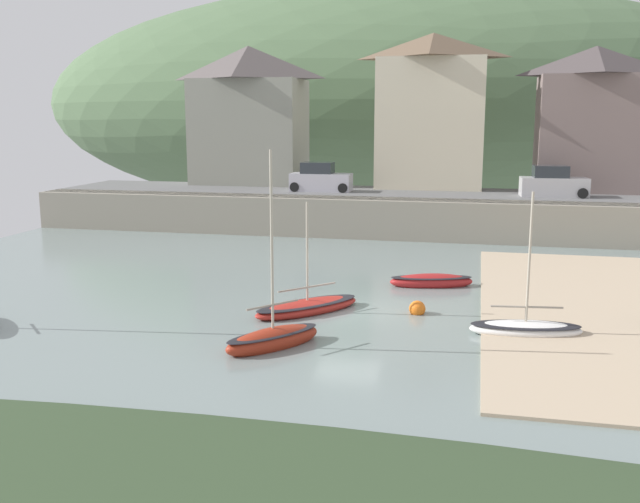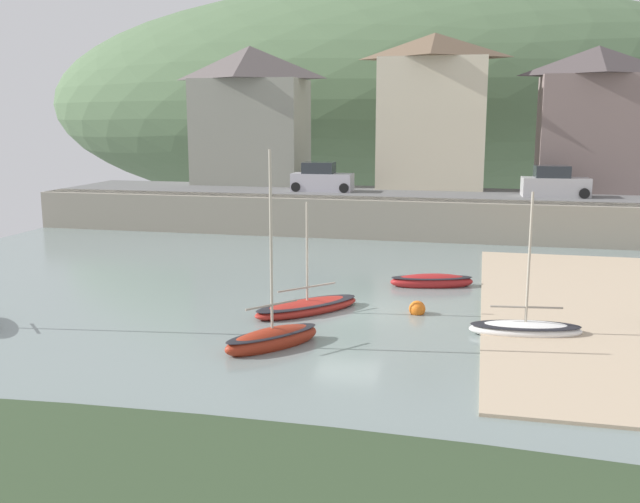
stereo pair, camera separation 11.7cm
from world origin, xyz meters
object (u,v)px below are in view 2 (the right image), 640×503
Objects in this scene: waterfront_building_centre at (433,110)px; sailboat_far_left at (525,329)px; dinghy_open_wooden at (272,338)px; parked_car_near_slipway at (322,179)px; fishing_boat_green at (432,281)px; parked_car_by_wall at (555,184)px; sailboat_blue_trim at (307,307)px; waterfront_building_left at (251,114)px; mooring_buoy at (417,309)px; waterfront_building_right at (594,118)px.

waterfront_building_centre is 28.49m from sailboat_far_left.
parked_car_near_slipway is at bearing 47.95° from dinghy_open_wooden.
parked_car_by_wall is (6.44, 16.02, 2.98)m from fishing_boat_green.
parked_car_near_slipway is (-4.30, 21.34, 2.99)m from sailboat_blue_trim.
waterfront_building_centre is at bearing 93.83° from sailboat_far_left.
sailboat_far_left reaches higher than sailboat_blue_trim.
parked_car_by_wall is at bearing 15.67° from dinghy_open_wooden.
sailboat_blue_trim is (0.09, 4.31, -0.09)m from dinghy_open_wooden.
sailboat_far_left is 25.76m from parked_car_near_slipway.
waterfront_building_left is at bearing 117.64° from sailboat_far_left.
mooring_buoy is at bearing -111.71° from parked_car_by_wall.
sailboat_far_left is at bearing -100.96° from parked_car_by_wall.
sailboat_far_left is 7.39m from fishing_boat_green.
parked_car_by_wall is (21.54, -4.50, -4.33)m from waterfront_building_left.
sailboat_blue_trim is at bearing 164.86° from sailboat_far_left.
sailboat_blue_trim is (-2.74, -25.84, -7.60)m from waterfront_building_centre.
waterfront_building_right is at bearing 14.61° from sailboat_blue_trim.
sailboat_far_left reaches higher than mooring_buoy.
dinghy_open_wooden is 4.31m from sailboat_blue_trim.
waterfront_building_centre is 9.54m from parked_car_near_slipway.
sailboat_blue_trim is 1.04× the size of parked_car_by_wall.
mooring_buoy is at bearing -38.12° from sailboat_blue_trim.
sailboat_far_left is (-5.53, -26.96, -7.05)m from waterfront_building_right.
dinghy_open_wooden is 1.59× the size of parked_car_near_slipway.
sailboat_far_left is 1.20× the size of parked_car_by_wall.
waterfront_building_centre is 26.30m from mooring_buoy.
fishing_boat_green is at bearing 3.03° from sailboat_blue_trim.
waterfront_building_centre is 10.77m from waterfront_building_right.
dinghy_open_wooden is 10.43× the size of mooring_buoy.
dinghy_open_wooden reaches higher than sailboat_far_left.
parked_car_near_slipway reaches higher than sailboat_blue_trim.
sailboat_blue_trim is at bearing -78.99° from parked_car_near_slipway.
waterfront_building_right is 1.90× the size of sailboat_far_left.
sailboat_far_left is at bearing -75.23° from fishing_boat_green.
waterfront_building_centre is 21.93m from fishing_boat_green.
dinghy_open_wooden reaches higher than parked_car_near_slipway.
waterfront_building_right is at bearing 13.81° from parked_car_near_slipway.
mooring_buoy is at bearing -68.19° from parked_car_near_slipway.
parked_car_near_slipway is (-8.63, 16.02, 2.98)m from fishing_boat_green.
sailboat_blue_trim is at bearing -67.39° from waterfront_building_left.
waterfront_building_centre is (13.50, -0.00, 0.27)m from waterfront_building_left.
sailboat_blue_trim is at bearing -96.04° from waterfront_building_centre.
waterfront_building_left is 1.54× the size of dinghy_open_wooden.
waterfront_building_right is at bearing 0.00° from waterfront_building_centre.
parked_car_by_wall is at bearing -121.18° from waterfront_building_right.
fishing_boat_green reaches higher than mooring_buoy.
parked_car_near_slipway is at bearing -34.84° from waterfront_building_left.
waterfront_building_centre reaches higher than fishing_boat_green.
dinghy_open_wooden is (10.67, -30.14, -7.24)m from waterfront_building_left.
waterfront_building_right is 2.28× the size of parked_car_by_wall.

